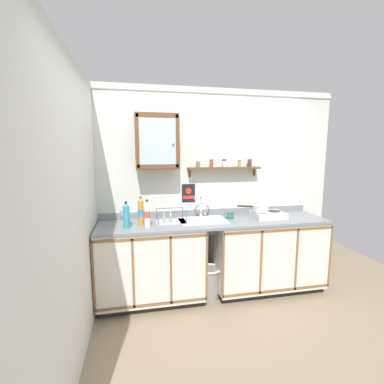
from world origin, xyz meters
TOP-DOWN VIEW (x-y plane):
  - floor at (0.00, 0.00)m, footprint 5.81×5.81m
  - back_wall at (0.00, 0.74)m, footprint 3.41×0.07m
  - side_wall_left at (-1.43, -0.24)m, footprint 0.05×3.51m
  - lower_cabinet_run at (-0.79, 0.40)m, footprint 1.23×0.63m
  - lower_cabinet_run_right at (0.70, 0.40)m, footprint 1.40×0.63m
  - countertop at (0.00, 0.40)m, footprint 2.77×0.65m
  - backsplash at (0.00, 0.70)m, footprint 2.77×0.02m
  - sink at (-0.15, 0.44)m, footprint 0.57×0.45m
  - hot_plate_stove at (0.70, 0.41)m, footprint 0.39×0.32m
  - saucepan at (0.60, 0.44)m, footprint 0.38×0.22m
  - bottle_water_blue_0 at (-1.08, 0.42)m, footprint 0.07×0.07m
  - bottle_opaque_white_1 at (-0.82, 0.28)m, footprint 0.06×0.06m
  - bottle_juice_amber_2 at (-0.89, 0.40)m, footprint 0.07×0.07m
  - bottle_detergent_teal_3 at (-1.04, 0.29)m, footprint 0.07×0.07m
  - dish_rack at (-0.55, 0.43)m, footprint 0.35×0.26m
  - mug at (0.21, 0.46)m, footprint 0.13×0.09m
  - wall_cabinet at (-0.67, 0.58)m, footprint 0.51×0.28m
  - spice_shelf at (0.19, 0.64)m, footprint 0.94×0.14m
  - warning_sign at (-0.27, 0.71)m, footprint 0.17×0.01m
  - trash_bin at (-0.09, 0.33)m, footprint 0.29×0.29m

SIDE VIEW (x-z plane):
  - floor at x=0.00m, z-range 0.00..0.00m
  - trash_bin at x=-0.09m, z-range 0.01..0.39m
  - lower_cabinet_run_right at x=0.70m, z-range 0.00..0.92m
  - lower_cabinet_run at x=-0.79m, z-range 0.00..0.92m
  - countertop at x=0.00m, z-range 0.92..0.95m
  - sink at x=-0.15m, z-range 0.70..1.19m
  - dish_rack at x=-0.55m, z-range 0.90..1.06m
  - hot_plate_stove at x=0.70m, z-range 0.95..1.03m
  - backsplash at x=0.00m, z-range 0.95..1.03m
  - mug at x=0.21m, z-range 0.95..1.04m
  - bottle_water_blue_0 at x=-1.08m, z-range 0.94..1.16m
  - saucepan at x=0.60m, z-range 1.03..1.11m
  - bottle_detergent_teal_3 at x=-1.04m, z-range 0.94..1.23m
  - bottle_opaque_white_1 at x=-0.82m, z-range 0.94..1.25m
  - bottle_juice_amber_2 at x=-0.89m, z-range 0.94..1.26m
  - warning_sign at x=-0.27m, z-range 1.13..1.37m
  - side_wall_left at x=-1.43m, z-range 0.00..2.57m
  - back_wall at x=0.00m, z-range 0.01..2.58m
  - spice_shelf at x=0.19m, z-range 1.47..1.70m
  - wall_cabinet at x=-0.67m, z-range 1.58..2.22m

